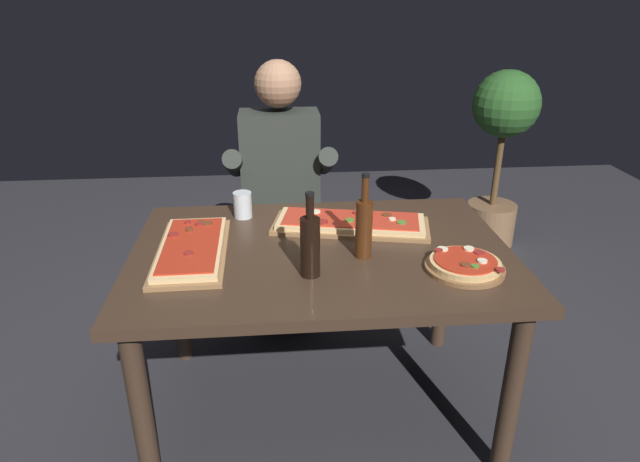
# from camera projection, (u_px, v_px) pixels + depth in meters

# --- Properties ---
(ground_plane) EXTENTS (6.40, 6.40, 0.00)m
(ground_plane) POSITION_uv_depth(u_px,v_px,m) (321.00, 405.00, 2.34)
(ground_plane) COLOR #2D2D33
(dining_table) EXTENTS (1.40, 0.96, 0.74)m
(dining_table) POSITION_uv_depth(u_px,v_px,m) (321.00, 271.00, 2.08)
(dining_table) COLOR #3D2B1E
(dining_table) RESTS_ON ground_plane
(pizza_rectangular_front) EXTENTS (0.66, 0.36, 0.05)m
(pizza_rectangular_front) POSITION_uv_depth(u_px,v_px,m) (351.00, 223.00, 2.21)
(pizza_rectangular_front) COLOR olive
(pizza_rectangular_front) RESTS_ON dining_table
(pizza_rectangular_left) EXTENTS (0.26, 0.54, 0.05)m
(pizza_rectangular_left) POSITION_uv_depth(u_px,v_px,m) (192.00, 249.00, 1.99)
(pizza_rectangular_left) COLOR olive
(pizza_rectangular_left) RESTS_ON dining_table
(pizza_round_far) EXTENTS (0.27, 0.27, 0.05)m
(pizza_round_far) POSITION_uv_depth(u_px,v_px,m) (465.00, 265.00, 1.88)
(pizza_round_far) COLOR brown
(pizza_round_far) RESTS_ON dining_table
(wine_bottle_dark) EXTENTS (0.07, 0.07, 0.30)m
(wine_bottle_dark) POSITION_uv_depth(u_px,v_px,m) (310.00, 244.00, 1.81)
(wine_bottle_dark) COLOR black
(wine_bottle_dark) RESTS_ON dining_table
(oil_bottle_amber) EXTENTS (0.06, 0.06, 0.31)m
(oil_bottle_amber) POSITION_uv_depth(u_px,v_px,m) (364.00, 226.00, 1.94)
(oil_bottle_amber) COLOR #47230F
(oil_bottle_amber) RESTS_ON dining_table
(tumbler_near_camera) EXTENTS (0.08, 0.08, 0.11)m
(tumbler_near_camera) POSITION_uv_depth(u_px,v_px,m) (243.00, 206.00, 2.31)
(tumbler_near_camera) COLOR silver
(tumbler_near_camera) RESTS_ON dining_table
(diner_chair) EXTENTS (0.44, 0.44, 0.87)m
(diner_chair) POSITION_uv_depth(u_px,v_px,m) (282.00, 223.00, 2.91)
(diner_chair) COLOR black
(diner_chair) RESTS_ON ground_plane
(seated_diner) EXTENTS (0.53, 0.41, 1.33)m
(seated_diner) POSITION_uv_depth(u_px,v_px,m) (281.00, 184.00, 2.70)
(seated_diner) COLOR #23232D
(seated_diner) RESTS_ON ground_plane
(potted_plant_corner) EXTENTS (0.42, 0.42, 1.17)m
(potted_plant_corner) POSITION_uv_depth(u_px,v_px,m) (501.00, 141.00, 3.55)
(potted_plant_corner) COLOR #846042
(potted_plant_corner) RESTS_ON ground_plane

